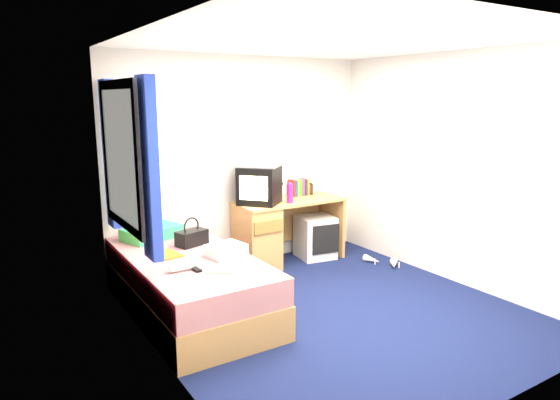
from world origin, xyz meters
TOP-DOWN VIEW (x-y plane):
  - ground at (0.00, 0.00)m, footprint 3.40×3.40m
  - room_shell at (0.00, 0.00)m, footprint 3.40×3.40m
  - bed at (-1.10, 0.70)m, footprint 1.01×2.00m
  - pillow at (-1.19, 1.41)m, footprint 0.63×0.50m
  - desk at (0.20, 1.44)m, footprint 1.30×0.55m
  - storage_cube at (0.82, 1.38)m, footprint 0.47×0.47m
  - crt_tv at (0.07, 1.44)m, footprint 0.58×0.58m
  - vcr at (0.08, 1.44)m, footprint 0.53×0.54m
  - book_row at (0.73, 1.60)m, footprint 0.24×0.13m
  - picture_frame at (0.90, 1.60)m, footprint 0.04×0.12m
  - pink_water_bottle at (0.39, 1.28)m, footprint 0.08×0.08m
  - aerosol_can at (0.38, 1.45)m, footprint 0.06×0.06m
  - handbag at (-0.94, 0.98)m, footprint 0.33×0.24m
  - towel at (-0.81, 0.50)m, footprint 0.35×0.31m
  - magazine at (-1.27, 0.80)m, footprint 0.25×0.31m
  - water_bottle at (-1.30, 0.34)m, footprint 0.20×0.07m
  - colour_swatch_fan at (-1.06, 0.13)m, footprint 0.22×0.15m
  - remote_control at (-1.19, 0.31)m, footprint 0.06×0.16m
  - window_assembly at (-1.55, 0.90)m, footprint 0.11×1.42m
  - white_heels at (1.31, 0.70)m, footprint 0.27×0.48m

SIDE VIEW (x-z plane):
  - ground at x=0.00m, z-range 0.00..0.00m
  - white_heels at x=1.31m, z-range -0.01..0.09m
  - storage_cube at x=0.82m, z-range 0.00..0.52m
  - bed at x=-1.10m, z-range 0.00..0.54m
  - desk at x=0.20m, z-range 0.03..0.78m
  - colour_swatch_fan at x=-1.06m, z-range 0.54..0.55m
  - magazine at x=-1.27m, z-range 0.54..0.55m
  - remote_control at x=-1.19m, z-range 0.54..0.56m
  - water_bottle at x=-1.30m, z-range 0.54..0.61m
  - towel at x=-0.81m, z-range 0.54..0.64m
  - pillow at x=-1.19m, z-range 0.54..0.66m
  - handbag at x=-0.94m, z-range 0.48..0.76m
  - picture_frame at x=0.90m, z-range 0.75..0.89m
  - aerosol_can at x=0.38m, z-range 0.75..0.94m
  - book_row at x=0.73m, z-range 0.75..0.95m
  - pink_water_bottle at x=0.39m, z-range 0.75..0.96m
  - crt_tv at x=0.07m, z-range 0.75..1.17m
  - vcr at x=0.08m, z-range 1.17..1.26m
  - window_assembly at x=-1.55m, z-range 0.72..2.12m
  - room_shell at x=0.00m, z-range -0.25..3.15m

